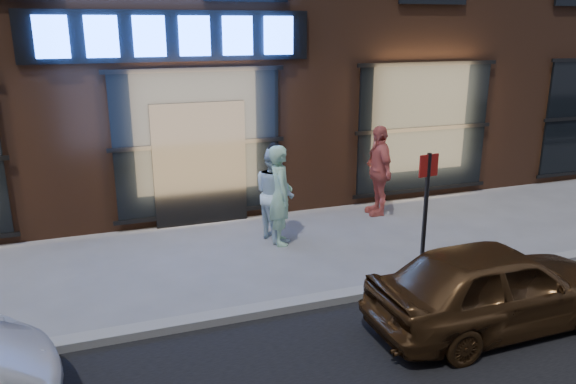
% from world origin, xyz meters
% --- Properties ---
extents(ground, '(90.00, 90.00, 0.00)m').
position_xyz_m(ground, '(0.00, 0.00, 0.00)').
color(ground, slate).
rests_on(ground, ground).
extents(curb, '(60.00, 0.25, 0.12)m').
position_xyz_m(curb, '(0.00, 0.00, 0.06)').
color(curb, gray).
rests_on(curb, ground).
extents(man_bowtie, '(0.54, 0.72, 1.80)m').
position_xyz_m(man_bowtie, '(1.12, 2.41, 0.90)').
color(man_bowtie, '#B6EFC0').
rests_on(man_bowtie, ground).
extents(man_cap, '(0.82, 0.96, 1.72)m').
position_xyz_m(man_cap, '(1.11, 2.68, 0.86)').
color(man_cap, white).
rests_on(man_cap, ground).
extents(passerby, '(0.58, 1.13, 1.86)m').
position_xyz_m(passerby, '(3.55, 3.29, 0.93)').
color(passerby, '#D96659').
rests_on(passerby, ground).
extents(gold_sedan, '(3.43, 1.42, 1.16)m').
position_xyz_m(gold_sedan, '(2.78, -1.32, 0.58)').
color(gold_sedan, brown).
rests_on(gold_sedan, ground).
extents(sign_post, '(0.33, 0.07, 2.04)m').
position_xyz_m(sign_post, '(2.59, 0.10, 1.23)').
color(sign_post, '#262628').
rests_on(sign_post, ground).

